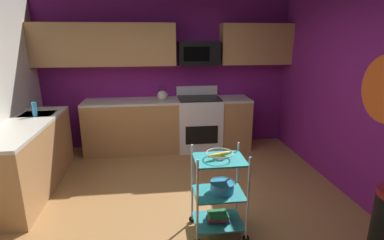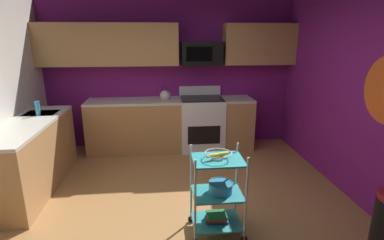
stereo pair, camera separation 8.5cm
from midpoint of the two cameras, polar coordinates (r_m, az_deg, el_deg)
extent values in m
cube|color=#A87542|center=(3.65, -1.95, -17.80)|extent=(4.40, 4.80, 0.04)
cube|color=#751970|center=(5.51, -3.82, 8.52)|extent=(4.52, 0.06, 2.60)
cube|color=#751970|center=(3.94, 32.28, 3.15)|extent=(0.06, 4.80, 2.60)
cube|color=#B27F4C|center=(5.36, -3.52, -1.08)|extent=(2.90, 0.60, 0.88)
cube|color=beige|center=(5.25, -3.61, 3.73)|extent=(2.90, 0.60, 0.04)
cube|color=#B27F4C|center=(4.51, -27.85, -6.33)|extent=(0.60, 1.93, 0.88)
cube|color=beige|center=(4.37, -28.62, -0.71)|extent=(0.60, 1.93, 0.04)
cube|color=#B7BABC|center=(4.84, -26.28, 0.32)|extent=(0.44, 0.36, 0.16)
cube|color=white|center=(5.41, 2.29, -0.71)|extent=(0.76, 0.64, 0.92)
cube|color=black|center=(5.13, 2.79, -2.92)|extent=(0.56, 0.01, 0.32)
cube|color=white|center=(5.56, 1.94, 5.58)|extent=(0.76, 0.06, 0.18)
cube|color=black|center=(5.29, 2.35, 4.17)|extent=(0.72, 0.60, 0.02)
cube|color=#B27F4C|center=(5.33, -15.26, 13.70)|extent=(2.35, 0.33, 0.70)
cube|color=#B27F4C|center=(5.55, 13.11, 13.91)|extent=(1.25, 0.33, 0.70)
cube|color=black|center=(5.30, 2.28, 12.60)|extent=(0.70, 0.38, 0.40)
cube|color=black|center=(5.10, 1.90, 12.47)|extent=(0.44, 0.01, 0.24)
cylinder|color=silver|center=(2.93, 1.46, -15.52)|extent=(0.02, 0.02, 0.88)
cylinder|color=silver|center=(3.02, 11.11, -14.76)|extent=(0.02, 0.02, 0.88)
cylinder|color=black|center=(3.27, 10.67, -21.42)|extent=(0.07, 0.02, 0.07)
cylinder|color=silver|center=(3.27, 0.59, -11.98)|extent=(0.02, 0.02, 0.88)
cylinder|color=black|center=(3.49, 0.57, -18.38)|extent=(0.07, 0.02, 0.07)
cylinder|color=silver|center=(3.35, 9.18, -11.44)|extent=(0.02, 0.02, 0.88)
cylinder|color=black|center=(3.57, 8.86, -17.72)|extent=(0.07, 0.02, 0.07)
cube|color=teal|center=(3.32, 5.44, -18.73)|extent=(0.50, 0.39, 0.02)
cube|color=teal|center=(3.14, 5.60, -13.77)|extent=(0.50, 0.39, 0.02)
cube|color=teal|center=(2.98, 5.79, -7.57)|extent=(0.50, 0.39, 0.02)
torus|color=silver|center=(2.95, 5.83, -6.34)|extent=(0.27, 0.27, 0.01)
cylinder|color=silver|center=(2.97, 5.80, -7.23)|extent=(0.12, 0.12, 0.02)
ellipsoid|color=yellow|center=(2.98, 6.67, -6.45)|extent=(0.17, 0.09, 0.04)
ellipsoid|color=yellow|center=(2.94, 4.96, -6.76)|extent=(0.17, 0.09, 0.04)
cylinder|color=#338CBF|center=(3.12, 6.28, -12.71)|extent=(0.24, 0.24, 0.11)
torus|color=#338CBF|center=(3.09, 6.31, -11.84)|extent=(0.25, 0.25, 0.01)
cube|color=#1E4C8C|center=(3.31, 5.45, -18.44)|extent=(0.25, 0.15, 0.02)
cube|color=#B22626|center=(3.29, 5.47, -18.03)|extent=(0.22, 0.16, 0.03)
cube|color=#26723F|center=(3.27, 5.48, -17.58)|extent=(0.20, 0.17, 0.03)
sphere|color=beige|center=(5.23, -4.71, 4.68)|extent=(0.18, 0.18, 0.18)
sphere|color=black|center=(5.21, -4.73, 5.62)|extent=(0.03, 0.03, 0.03)
cone|color=beige|center=(5.23, -3.83, 4.90)|extent=(0.09, 0.04, 0.06)
torus|color=black|center=(5.21, -4.74, 5.89)|extent=(0.12, 0.01, 0.12)
cylinder|color=#2D8CBF|center=(4.67, -26.91, 2.00)|extent=(0.06, 0.06, 0.20)
camera|label=1|loc=(0.04, -89.30, 0.20)|focal=27.95mm
camera|label=2|loc=(0.04, 90.70, -0.20)|focal=27.95mm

